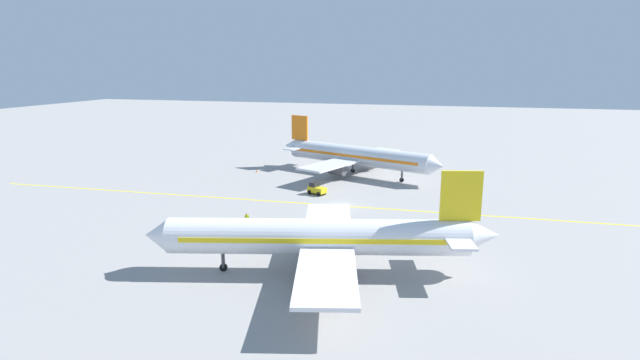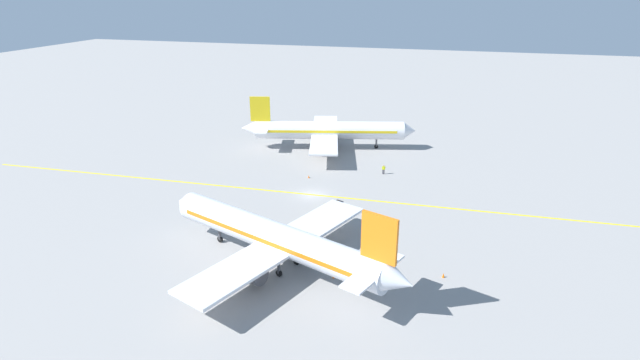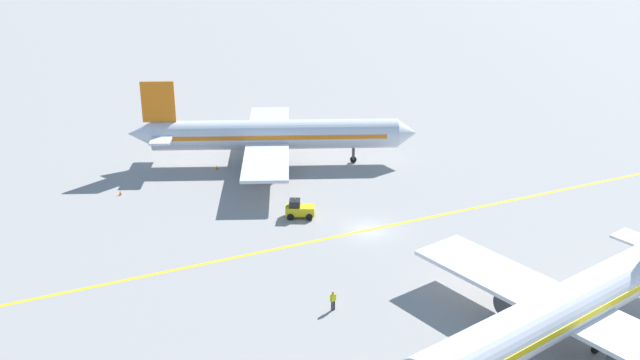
{
  "view_description": "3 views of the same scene",
  "coord_description": "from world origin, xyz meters",
  "px_view_note": "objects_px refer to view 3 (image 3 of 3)",
  "views": [
    {
      "loc": [
        69.94,
        16.71,
        20.44
      ],
      "look_at": [
        4.93,
        -1.67,
        4.95
      ],
      "focal_mm": 28.0,
      "sensor_mm": 36.0,
      "label": 1
    },
    {
      "loc": [
        -70.34,
        -21.19,
        31.33
      ],
      "look_at": [
        -2.27,
        -1.94,
        3.6
      ],
      "focal_mm": 28.0,
      "sensor_mm": 36.0,
      "label": 2
    },
    {
      "loc": [
        60.62,
        -31.31,
        32.32
      ],
      "look_at": [
        -3.72,
        -3.72,
        4.64
      ],
      "focal_mm": 42.0,
      "sensor_mm": 36.0,
      "label": 3
    }
  ],
  "objects_px": {
    "airplane_adjacent_stand": "(570,307)",
    "ground_crew_worker": "(333,300)",
    "baggage_tug_white": "(299,209)",
    "traffic_cone_by_wingtip": "(120,193)",
    "traffic_cone_mid_apron": "(217,168)",
    "traffic_cone_near_nose": "(428,252)",
    "airplane_at_gate": "(272,135)"
  },
  "relations": [
    {
      "from": "airplane_at_gate",
      "to": "traffic_cone_mid_apron",
      "type": "relative_size",
      "value": 62.2
    },
    {
      "from": "airplane_at_gate",
      "to": "traffic_cone_mid_apron",
      "type": "distance_m",
      "value": 7.85
    },
    {
      "from": "ground_crew_worker",
      "to": "traffic_cone_mid_apron",
      "type": "distance_m",
      "value": 35.09
    },
    {
      "from": "ground_crew_worker",
      "to": "baggage_tug_white",
      "type": "bearing_deg",
      "value": 166.79
    },
    {
      "from": "ground_crew_worker",
      "to": "traffic_cone_by_wingtip",
      "type": "distance_m",
      "value": 33.74
    },
    {
      "from": "traffic_cone_near_nose",
      "to": "traffic_cone_by_wingtip",
      "type": "bearing_deg",
      "value": -137.25
    },
    {
      "from": "airplane_at_gate",
      "to": "traffic_cone_near_nose",
      "type": "xyz_separation_m",
      "value": [
        28.95,
        5.01,
        -3.43
      ]
    },
    {
      "from": "ground_crew_worker",
      "to": "airplane_at_gate",
      "type": "bearing_deg",
      "value": 168.18
    },
    {
      "from": "baggage_tug_white",
      "to": "traffic_cone_mid_apron",
      "type": "relative_size",
      "value": 6.09
    },
    {
      "from": "ground_crew_worker",
      "to": "traffic_cone_near_nose",
      "type": "height_order",
      "value": "ground_crew_worker"
    },
    {
      "from": "airplane_at_gate",
      "to": "airplane_adjacent_stand",
      "type": "bearing_deg",
      "value": 7.77
    },
    {
      "from": "airplane_adjacent_stand",
      "to": "ground_crew_worker",
      "type": "relative_size",
      "value": 20.9
    },
    {
      "from": "ground_crew_worker",
      "to": "traffic_cone_by_wingtip",
      "type": "height_order",
      "value": "ground_crew_worker"
    },
    {
      "from": "traffic_cone_mid_apron",
      "to": "traffic_cone_near_nose",
      "type": "bearing_deg",
      "value": 22.09
    },
    {
      "from": "airplane_at_gate",
      "to": "traffic_cone_mid_apron",
      "type": "xyz_separation_m",
      "value": [
        -0.68,
        -7.02,
        -3.43
      ]
    },
    {
      "from": "traffic_cone_near_nose",
      "to": "traffic_cone_by_wingtip",
      "type": "relative_size",
      "value": 1.0
    },
    {
      "from": "baggage_tug_white",
      "to": "traffic_cone_by_wingtip",
      "type": "height_order",
      "value": "baggage_tug_white"
    },
    {
      "from": "baggage_tug_white",
      "to": "traffic_cone_by_wingtip",
      "type": "distance_m",
      "value": 21.05
    },
    {
      "from": "traffic_cone_near_nose",
      "to": "traffic_cone_mid_apron",
      "type": "bearing_deg",
      "value": -157.91
    },
    {
      "from": "ground_crew_worker",
      "to": "airplane_adjacent_stand",
      "type": "bearing_deg",
      "value": 48.51
    },
    {
      "from": "baggage_tug_white",
      "to": "ground_crew_worker",
      "type": "xyz_separation_m",
      "value": [
        18.11,
        -4.25,
        0.01
      ]
    },
    {
      "from": "baggage_tug_white",
      "to": "traffic_cone_near_nose",
      "type": "distance_m",
      "value": 14.97
    },
    {
      "from": "airplane_adjacent_stand",
      "to": "traffic_cone_by_wingtip",
      "type": "height_order",
      "value": "airplane_adjacent_stand"
    },
    {
      "from": "traffic_cone_mid_apron",
      "to": "baggage_tug_white",
      "type": "bearing_deg",
      "value": 13.5
    },
    {
      "from": "baggage_tug_white",
      "to": "traffic_cone_near_nose",
      "type": "xyz_separation_m",
      "value": [
        12.67,
        7.95,
        -0.63
      ]
    },
    {
      "from": "baggage_tug_white",
      "to": "traffic_cone_by_wingtip",
      "type": "bearing_deg",
      "value": -129.71
    },
    {
      "from": "baggage_tug_white",
      "to": "traffic_cone_mid_apron",
      "type": "bearing_deg",
      "value": -166.5
    },
    {
      "from": "baggage_tug_white",
      "to": "traffic_cone_mid_apron",
      "type": "distance_m",
      "value": 17.46
    },
    {
      "from": "traffic_cone_by_wingtip",
      "to": "airplane_adjacent_stand",
      "type": "bearing_deg",
      "value": 30.33
    },
    {
      "from": "airplane_adjacent_stand",
      "to": "baggage_tug_white",
      "type": "relative_size",
      "value": 10.47
    },
    {
      "from": "airplane_at_gate",
      "to": "traffic_cone_near_nose",
      "type": "height_order",
      "value": "airplane_at_gate"
    },
    {
      "from": "airplane_adjacent_stand",
      "to": "baggage_tug_white",
      "type": "height_order",
      "value": "airplane_adjacent_stand"
    }
  ]
}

